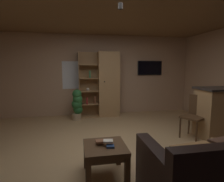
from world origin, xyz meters
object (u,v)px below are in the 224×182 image
object	(u,v)px
potted_floor_plant	(77,104)
bookshelf_cabinet	(106,85)
table_book_0	(110,146)
leather_couch	(217,176)
table_book_2	(108,141)
coffee_table	(105,152)
table_book_1	(100,141)
wall_mounted_tv	(150,68)
dining_chair	(195,113)

from	to	relation	value
potted_floor_plant	bookshelf_cabinet	bearing A→B (deg)	20.69
bookshelf_cabinet	table_book_0	bearing A→B (deg)	-98.16
leather_couch	table_book_2	bearing A→B (deg)	146.88
coffee_table	table_book_0	world-z (taller)	table_book_0
leather_couch	table_book_1	world-z (taller)	leather_couch
bookshelf_cabinet	leather_couch	bearing A→B (deg)	-80.97
potted_floor_plant	wall_mounted_tv	bearing A→B (deg)	12.79
table_book_0	wall_mounted_tv	bearing A→B (deg)	60.25
leather_couch	coffee_table	xyz separation A→B (m)	(-1.15, 0.74, 0.05)
table_book_1	dining_chair	world-z (taller)	dining_chair
bookshelf_cabinet	table_book_0	xyz separation A→B (m)	(-0.47, -3.26, -0.52)
table_book_0	table_book_1	bearing A→B (deg)	137.75
coffee_table	table_book_1	xyz separation A→B (m)	(-0.07, 0.05, 0.14)
dining_chair	wall_mounted_tv	distance (m)	2.56
leather_couch	table_book_0	bearing A→B (deg)	148.41
leather_couch	bookshelf_cabinet	bearing A→B (deg)	99.03
leather_couch	table_book_0	xyz separation A→B (m)	(-1.09, 0.67, 0.15)
bookshelf_cabinet	wall_mounted_tv	bearing A→B (deg)	7.90
table_book_1	wall_mounted_tv	xyz separation A→B (m)	(2.11, 3.35, 1.00)
coffee_table	table_book_0	xyz separation A→B (m)	(0.06, -0.07, 0.11)
table_book_0	potted_floor_plant	distance (m)	2.96
potted_floor_plant	table_book_0	bearing A→B (deg)	-81.80
leather_couch	table_book_2	xyz separation A→B (m)	(-1.11, 0.73, 0.21)
table_book_2	potted_floor_plant	xyz separation A→B (m)	(-0.40, 2.87, -0.04)
dining_chair	bookshelf_cabinet	bearing A→B (deg)	126.31
table_book_1	dining_chair	xyz separation A→B (m)	(2.18, 0.98, 0.04)
bookshelf_cabinet	table_book_2	world-z (taller)	bookshelf_cabinet
bookshelf_cabinet	dining_chair	xyz separation A→B (m)	(1.59, -2.16, -0.45)
bookshelf_cabinet	table_book_2	bearing A→B (deg)	-98.65
table_book_2	potted_floor_plant	distance (m)	2.90
wall_mounted_tv	bookshelf_cabinet	bearing A→B (deg)	-172.10
coffee_table	table_book_0	size ratio (longest dim) A/B	5.63
leather_couch	potted_floor_plant	xyz separation A→B (m)	(-1.51, 3.60, 0.17)
bookshelf_cabinet	leather_couch	xyz separation A→B (m)	(0.62, -3.93, -0.67)
table_book_1	dining_chair	bearing A→B (deg)	24.23
wall_mounted_tv	coffee_table	bearing A→B (deg)	-121.03
wall_mounted_tv	table_book_1	bearing A→B (deg)	-122.19
coffee_table	wall_mounted_tv	world-z (taller)	wall_mounted_tv
table_book_1	potted_floor_plant	distance (m)	2.82
leather_couch	table_book_1	size ratio (longest dim) A/B	13.74
dining_chair	wall_mounted_tv	bearing A→B (deg)	91.75
coffee_table	dining_chair	bearing A→B (deg)	25.90
leather_couch	table_book_1	bearing A→B (deg)	147.15
table_book_1	wall_mounted_tv	world-z (taller)	wall_mounted_tv
table_book_0	dining_chair	size ratio (longest dim) A/B	0.11
table_book_2	dining_chair	bearing A→B (deg)	26.71
potted_floor_plant	dining_chair	bearing A→B (deg)	-36.40
leather_couch	dining_chair	distance (m)	2.03
table_book_0	dining_chair	distance (m)	2.33
bookshelf_cabinet	table_book_0	world-z (taller)	bookshelf_cabinet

